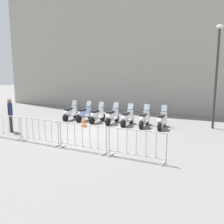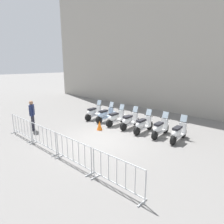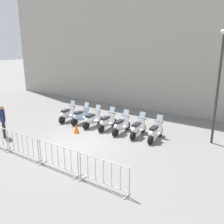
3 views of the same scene
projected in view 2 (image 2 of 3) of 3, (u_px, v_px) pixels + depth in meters
ground_plane at (99, 140)px, 10.06m from camera, size 120.00×120.00×0.00m
building_facade at (185, 4)px, 14.48m from camera, size 28.01×7.02×15.70m
motorcycle_0 at (94, 113)px, 13.63m from camera, size 0.71×1.71×1.24m
motorcycle_1 at (105, 115)px, 13.07m from camera, size 0.58×1.73×1.24m
motorcycle_2 at (116, 118)px, 12.34m from camera, size 0.60×1.72×1.24m
motorcycle_3 at (129, 121)px, 11.75m from camera, size 0.65×1.72×1.24m
motorcycle_4 at (143, 125)px, 11.04m from camera, size 0.64×1.72×1.24m
motorcycle_5 at (160, 128)px, 10.45m from camera, size 0.69×1.71×1.24m
motorcycle_6 at (178, 133)px, 9.81m from camera, size 0.68×1.71×1.24m
barrier_segment_0 at (22, 127)px, 10.37m from camera, size 2.07×0.76×1.07m
barrier_segment_1 at (43, 138)px, 8.94m from camera, size 2.07×0.76×1.07m
barrier_segment_2 at (73, 153)px, 7.51m from camera, size 2.07×0.76×1.07m
barrier_segment_3 at (117, 174)px, 6.08m from camera, size 2.07×0.76×1.07m
officer_near_row_end at (32, 114)px, 11.27m from camera, size 0.49×0.37×1.73m
traffic_cone at (99, 125)px, 11.50m from camera, size 0.32×0.32×0.55m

